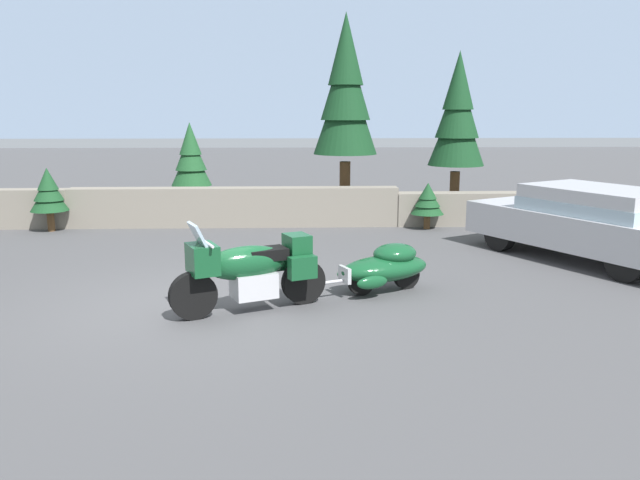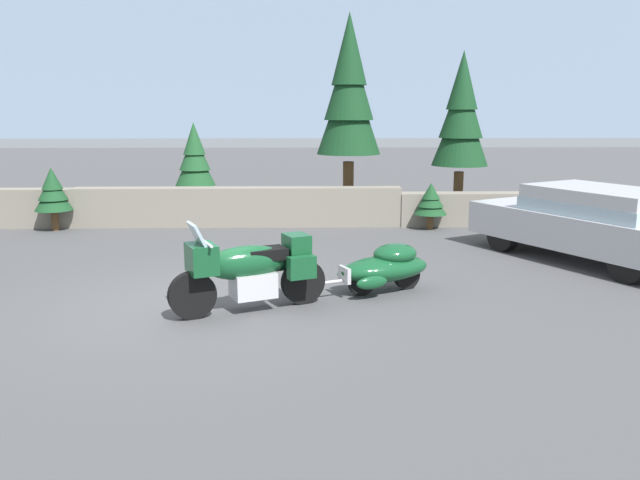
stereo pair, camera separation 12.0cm
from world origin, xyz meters
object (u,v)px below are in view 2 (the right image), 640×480
car_shaped_trailer (385,267)px  pine_tree_far_right (461,115)px  pine_tree_tall (349,92)px  sedan_at_right_edge (592,221)px  touring_motorcycle (249,268)px  pine_tree_secondary (195,157)px

car_shaped_trailer → pine_tree_far_right: size_ratio=0.50×
pine_tree_tall → car_shaped_trailer: bearing=-88.9°
sedan_at_right_edge → touring_motorcycle: bearing=-155.0°
pine_tree_tall → pine_tree_far_right: (2.89, -0.01, -0.58)m
touring_motorcycle → car_shaped_trailer: (2.05, 0.90, -0.21)m
sedan_at_right_edge → pine_tree_secondary: bearing=146.3°
pine_tree_secondary → pine_tree_far_right: bearing=-6.1°
car_shaped_trailer → pine_tree_tall: 7.40m
pine_tree_secondary → sedan_at_right_edge: bearing=-33.7°
sedan_at_right_edge → pine_tree_secondary: (-8.36, 5.58, 0.79)m
sedan_at_right_edge → pine_tree_far_right: 5.38m
touring_motorcycle → pine_tree_secondary: size_ratio=0.87×
pine_tree_tall → pine_tree_secondary: bearing=169.8°
car_shaped_trailer → sedan_at_right_edge: sedan_at_right_edge is taller
pine_tree_secondary → pine_tree_far_right: (6.98, -0.74, 1.12)m
sedan_at_right_edge → pine_tree_tall: pine_tree_tall is taller
pine_tree_far_right → touring_motorcycle: bearing=-121.9°
car_shaped_trailer → pine_tree_secondary: size_ratio=0.86×
sedan_at_right_edge → pine_tree_secondary: pine_tree_secondary is taller
pine_tree_tall → pine_tree_secondary: pine_tree_tall is taller
sedan_at_right_edge → pine_tree_far_right: bearing=105.9°
pine_tree_secondary → pine_tree_tall: bearing=-10.2°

